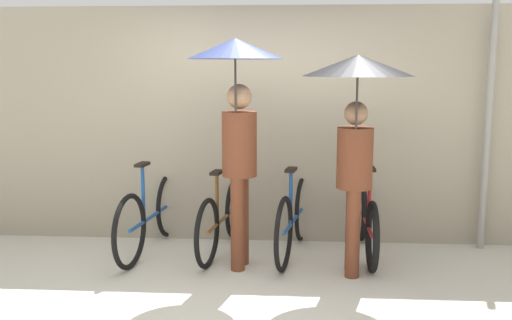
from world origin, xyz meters
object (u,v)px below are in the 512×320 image
(parked_bicycle_1, at_px, (223,217))
(parked_bicycle_2, at_px, (294,218))
(parked_bicycle_0, at_px, (151,215))
(pedestrian_center, at_px, (357,107))
(parked_bicycle_3, at_px, (366,220))
(pedestrian_leading, at_px, (237,100))

(parked_bicycle_1, relative_size, parked_bicycle_2, 0.98)
(parked_bicycle_0, bearing_deg, parked_bicycle_1, -79.56)
(parked_bicycle_2, height_order, pedestrian_center, pedestrian_center)
(parked_bicycle_2, xyz_separation_m, pedestrian_center, (0.52, -0.61, 1.16))
(parked_bicycle_2, distance_m, parked_bicycle_3, 0.73)
(parked_bicycle_1, xyz_separation_m, pedestrian_center, (1.25, -0.65, 1.18))
(parked_bicycle_0, height_order, pedestrian_center, pedestrian_center)
(parked_bicycle_3, bearing_deg, pedestrian_center, 163.44)
(parked_bicycle_0, bearing_deg, parked_bicycle_2, -82.45)
(parked_bicycle_0, relative_size, pedestrian_center, 0.89)
(parked_bicycle_0, bearing_deg, pedestrian_leading, -110.28)
(parked_bicycle_2, bearing_deg, pedestrian_center, -128.75)
(parked_bicycle_2, relative_size, pedestrian_leading, 0.78)
(parked_bicycle_3, height_order, pedestrian_leading, pedestrian_leading)
(pedestrian_leading, xyz_separation_m, pedestrian_center, (1.04, -0.12, -0.05))
(parked_bicycle_3, relative_size, pedestrian_leading, 0.76)
(pedestrian_leading, relative_size, pedestrian_center, 1.07)
(parked_bicycle_0, bearing_deg, pedestrian_center, -99.55)
(parked_bicycle_0, distance_m, parked_bicycle_2, 1.45)
(parked_bicycle_1, xyz_separation_m, parked_bicycle_2, (0.73, -0.04, 0.02))
(pedestrian_leading, bearing_deg, parked_bicycle_1, -60.68)
(parked_bicycle_1, distance_m, pedestrian_leading, 1.35)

